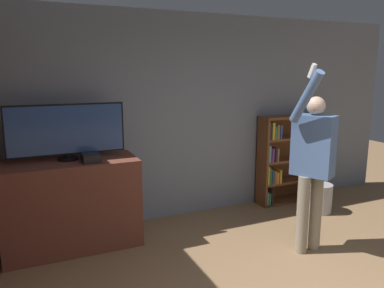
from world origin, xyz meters
name	(u,v)px	position (x,y,z in m)	size (l,w,h in m)	color
wall_back	(187,117)	(0.00, 3.02, 1.35)	(6.84, 0.06, 2.70)	gray
tv_ledge	(72,205)	(-1.59, 2.59, 0.50)	(1.45, 0.62, 1.00)	brown
television	(67,131)	(-1.59, 2.65, 1.32)	(1.24, 0.22, 0.62)	black
game_console	(91,158)	(-1.37, 2.46, 1.04)	(0.18, 0.22, 0.09)	black
bookshelf	(284,159)	(1.49, 2.84, 0.67)	(0.99, 0.28, 1.31)	brown
person	(313,160)	(0.76, 1.43, 1.03)	(0.56, 0.56, 2.03)	gray
waste_bin	(319,198)	(1.70, 2.29, 0.20)	(0.35, 0.35, 0.40)	#B7B7BC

